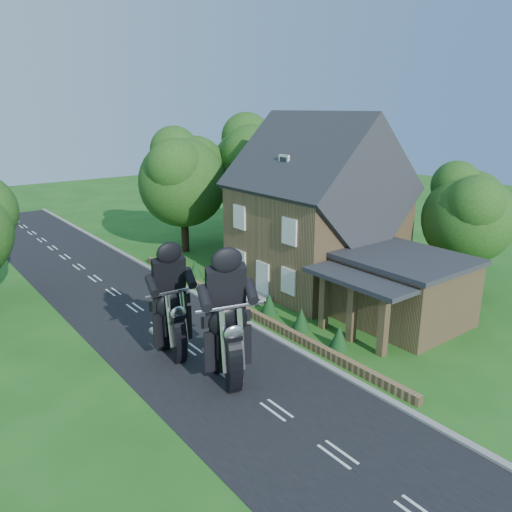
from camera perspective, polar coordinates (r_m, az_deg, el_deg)
ground at (r=20.75m, az=-3.10°, el=-13.53°), size 120.00×120.00×0.00m
road at (r=20.75m, az=-3.10°, el=-13.51°), size 7.00×80.00×0.02m
kerb at (r=22.72m, az=4.64°, el=-10.56°), size 0.30×80.00×0.12m
garden_wall at (r=26.55m, az=-1.56°, el=-6.00°), size 0.30×22.00×0.40m
house at (r=29.90m, az=6.91°, el=4.80°), size 9.54×8.64×10.24m
annex at (r=25.87m, az=16.26°, el=-3.60°), size 7.05×5.94×3.44m
tree_annex_side at (r=31.54m, az=23.32°, el=4.82°), size 5.64×5.20×7.48m
tree_house_right at (r=35.93m, az=11.15°, el=7.97°), size 6.51×6.00×8.40m
tree_behind_house at (r=39.57m, az=0.51°, el=10.57°), size 7.81×7.20×10.08m
tree_behind_left at (r=37.11m, az=-7.90°, el=9.24°), size 6.94×6.40×9.16m
shrub_a at (r=22.92m, az=9.47°, el=-9.12°), size 0.90×0.90×1.10m
shrub_b at (r=24.51m, az=5.20°, el=-7.18°), size 0.90×0.90×1.10m
shrub_c at (r=26.25m, az=1.49°, el=-5.45°), size 0.90×0.90×1.10m
shrub_d at (r=30.05m, az=-4.51°, el=-2.58°), size 0.90×0.90×1.10m
shrub_e at (r=32.07m, az=-6.95°, el=-1.40°), size 0.90×0.90×1.10m
shrub_f at (r=34.15m, az=-9.10°, el=-0.36°), size 0.90×0.90×1.10m
motorcycle_lead at (r=19.92m, az=-3.34°, el=-12.15°), size 0.90×1.85×1.67m
motorcycle_follow at (r=22.13m, az=-9.57°, el=-9.44°), size 0.53×1.70×1.56m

